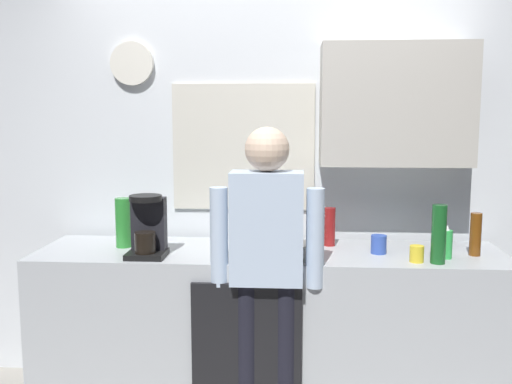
% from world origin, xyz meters
% --- Properties ---
extents(kitchen_counter, '(2.57, 0.64, 0.91)m').
position_xyz_m(kitchen_counter, '(0.00, 0.30, 0.46)').
color(kitchen_counter, '#B2B7BC').
rests_on(kitchen_counter, ground_plane).
extents(dishwasher_panel, '(0.56, 0.02, 0.82)m').
position_xyz_m(dishwasher_panel, '(-0.10, -0.03, 0.41)').
color(dishwasher_panel, black).
rests_on(dishwasher_panel, ground_plane).
extents(back_wall_assembly, '(4.17, 0.42, 2.60)m').
position_xyz_m(back_wall_assembly, '(0.09, 0.70, 1.36)').
color(back_wall_assembly, silver).
rests_on(back_wall_assembly, ground_plane).
extents(coffee_maker, '(0.20, 0.20, 0.33)m').
position_xyz_m(coffee_maker, '(-0.64, 0.14, 1.06)').
color(coffee_maker, black).
rests_on(coffee_maker, kitchen_counter).
extents(bottle_red_vinegar, '(0.06, 0.06, 0.22)m').
position_xyz_m(bottle_red_vinegar, '(0.34, 0.45, 1.02)').
color(bottle_red_vinegar, maroon).
rests_on(bottle_red_vinegar, kitchen_counter).
extents(bottle_clear_soda, '(0.09, 0.09, 0.28)m').
position_xyz_m(bottle_clear_soda, '(-0.83, 0.34, 1.05)').
color(bottle_clear_soda, '#2D8C33').
rests_on(bottle_clear_soda, kitchen_counter).
extents(bottle_green_wine, '(0.07, 0.07, 0.30)m').
position_xyz_m(bottle_green_wine, '(0.86, 0.09, 1.06)').
color(bottle_green_wine, '#195923').
rests_on(bottle_green_wine, kitchen_counter).
extents(bottle_olive_oil, '(0.06, 0.06, 0.25)m').
position_xyz_m(bottle_olive_oil, '(0.11, 0.49, 1.04)').
color(bottle_olive_oil, olive).
rests_on(bottle_olive_oil, kitchen_counter).
extents(bottle_amber_beer, '(0.06, 0.06, 0.23)m').
position_xyz_m(bottle_amber_beer, '(1.10, 0.27, 1.03)').
color(bottle_amber_beer, brown).
rests_on(bottle_amber_beer, kitchen_counter).
extents(bottle_dark_sauce, '(0.06, 0.06, 0.18)m').
position_xyz_m(bottle_dark_sauce, '(0.94, 0.45, 1.00)').
color(bottle_dark_sauce, black).
rests_on(bottle_dark_sauce, kitchen_counter).
extents(cup_blue_mug, '(0.08, 0.08, 0.10)m').
position_xyz_m(cup_blue_mug, '(0.59, 0.28, 0.96)').
color(cup_blue_mug, '#3351B2').
rests_on(cup_blue_mug, kitchen_counter).
extents(cup_yellow_cup, '(0.07, 0.07, 0.08)m').
position_xyz_m(cup_yellow_cup, '(0.76, 0.11, 0.95)').
color(cup_yellow_cup, yellow).
rests_on(cup_yellow_cup, kitchen_counter).
extents(mixing_bowl, '(0.22, 0.22, 0.08)m').
position_xyz_m(mixing_bowl, '(0.13, 0.15, 0.95)').
color(mixing_bowl, white).
rests_on(mixing_bowl, kitchen_counter).
extents(dish_soap, '(0.06, 0.06, 0.18)m').
position_xyz_m(dish_soap, '(0.93, 0.19, 0.99)').
color(dish_soap, green).
rests_on(dish_soap, kitchen_counter).
extents(person_at_sink, '(0.57, 0.22, 1.60)m').
position_xyz_m(person_at_sink, '(0.00, 0.00, 0.95)').
color(person_at_sink, black).
rests_on(person_at_sink, ground_plane).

